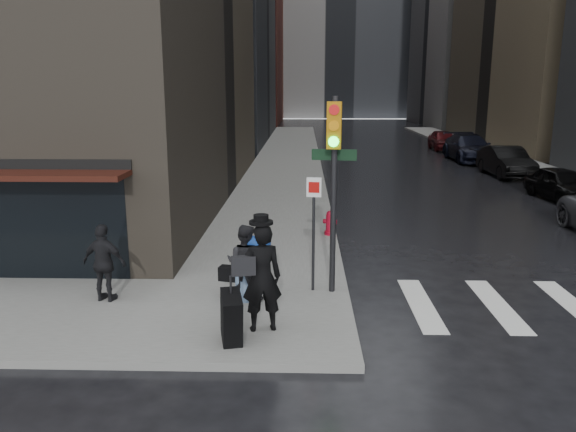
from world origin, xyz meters
The scene contains 15 objects.
ground centered at (0.00, 0.00, 0.00)m, with size 140.00×140.00×0.00m, color black.
sidewalk_left centered at (0.00, 27.00, 0.07)m, with size 4.00×50.00×0.15m, color slate.
sidewalk_right centered at (13.50, 27.00, 0.07)m, with size 3.00×50.00×0.15m, color slate.
bldg_left_far centered at (-13.00, 62.00, 13.00)m, with size 22.00×20.00×26.00m, color brown.
bldg_right_far centered at (26.00, 58.00, 12.50)m, with size 22.00×20.00×25.00m, color slate.
bldg_distant centered at (6.00, 78.00, 16.00)m, with size 40.00×12.00×32.00m, color slate.
man_overcoat centered at (0.16, -0.80, 1.08)m, with size 1.14×1.32×2.20m.
man_jeans centered at (-0.20, 0.80, 0.96)m, with size 1.13×0.81×1.61m.
man_greycoat centered at (-3.08, 0.66, 0.97)m, with size 1.02×0.60×1.63m.
traffic_light centered at (1.59, 1.26, 2.84)m, with size 1.04×0.52×4.17m.
fire_hydrant centered at (1.80, 6.14, 0.48)m, with size 0.43×0.32×0.74m.
parked_car_1 centered at (11.41, 12.40, 0.67)m, with size 1.57×3.91×1.33m, color black.
parked_car_2 centered at (11.32, 18.58, 0.76)m, with size 1.61×4.62×1.52m, color black.
parked_car_3 centered at (11.20, 24.76, 0.81)m, with size 2.27×5.59×1.62m, color black.
parked_car_4 centered at (11.10, 30.94, 0.71)m, with size 1.69×4.19×1.43m, color #420D10.
Camera 1 is at (1.00, -10.23, 4.50)m, focal length 35.00 mm.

